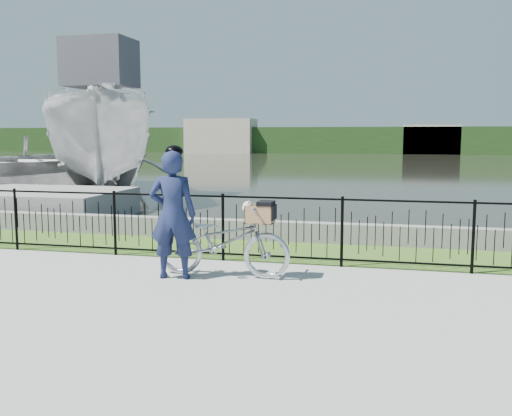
% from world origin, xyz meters
% --- Properties ---
extents(ground, '(120.00, 120.00, 0.00)m').
position_xyz_m(ground, '(0.00, 0.00, 0.00)').
color(ground, gray).
rests_on(ground, ground).
extents(grass_strip, '(60.00, 2.00, 0.01)m').
position_xyz_m(grass_strip, '(0.00, 2.60, 0.00)').
color(grass_strip, '#3D611E').
rests_on(grass_strip, ground).
extents(water, '(120.00, 120.00, 0.00)m').
position_xyz_m(water, '(0.00, 33.00, 0.00)').
color(water, black).
rests_on(water, ground).
extents(quay_wall, '(60.00, 0.30, 0.40)m').
position_xyz_m(quay_wall, '(0.00, 3.60, 0.20)').
color(quay_wall, slate).
rests_on(quay_wall, ground).
extents(fence, '(14.00, 0.06, 1.15)m').
position_xyz_m(fence, '(0.00, 1.60, 0.58)').
color(fence, black).
rests_on(fence, ground).
extents(far_treeline, '(120.00, 6.00, 3.00)m').
position_xyz_m(far_treeline, '(0.00, 60.00, 1.50)').
color(far_treeline, '#234119').
rests_on(far_treeline, ground).
extents(far_building_left, '(8.00, 4.00, 4.00)m').
position_xyz_m(far_building_left, '(-18.00, 58.00, 2.00)').
color(far_building_left, '#B7A993').
rests_on(far_building_left, ground).
extents(far_building_right, '(6.00, 3.00, 3.20)m').
position_xyz_m(far_building_right, '(6.00, 58.50, 1.60)').
color(far_building_right, '#B7A993').
rests_on(far_building_right, ground).
extents(bicycle_rig, '(2.06, 0.72, 1.18)m').
position_xyz_m(bicycle_rig, '(-0.69, 0.57, 0.55)').
color(bicycle_rig, '#AFB4BB').
rests_on(bicycle_rig, ground).
extents(cyclist, '(0.76, 0.57, 1.98)m').
position_xyz_m(cyclist, '(-1.39, 0.30, 0.97)').
color(cyclist, '#171E40').
rests_on(cyclist, ground).
extents(boat_near, '(7.20, 9.69, 5.32)m').
position_xyz_m(boat_near, '(-7.89, 10.35, 1.90)').
color(boat_near, '#BCBBBB').
rests_on(boat_near, water).
extents(boat_far, '(8.10, 10.80, 2.13)m').
position_xyz_m(boat_far, '(-10.19, 11.39, 1.06)').
color(boat_far, '#BCBBBB').
rests_on(boat_far, water).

